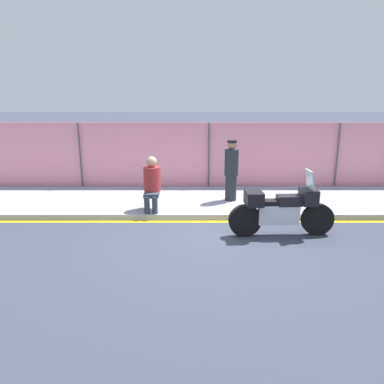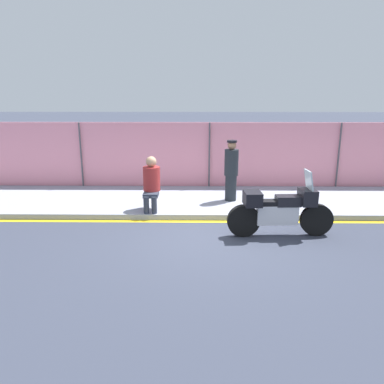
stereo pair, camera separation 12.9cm
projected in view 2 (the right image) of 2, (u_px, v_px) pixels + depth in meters
The scene contains 7 objects.
ground_plane at pixel (215, 236), 8.27m from camera, with size 120.00×120.00×0.00m, color #333847.
sidewalk at pixel (211, 201), 10.76m from camera, with size 30.56×3.03×0.14m.
curb_paint_stripe at pixel (213, 221), 9.22m from camera, with size 30.56×0.18×0.01m.
storefront_fence at pixel (209, 157), 12.05m from camera, with size 29.03×0.17×2.19m.
motorcycle at pixel (280, 210), 8.15m from camera, with size 2.34×0.57×1.48m.
officer_standing at pixel (231, 170), 10.36m from camera, with size 0.39×0.39×1.69m.
person_seated_on_curb at pixel (151, 181), 9.57m from camera, with size 0.44×0.73×1.38m.
Camera 2 is at (-0.41, -7.76, 3.04)m, focal length 35.00 mm.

